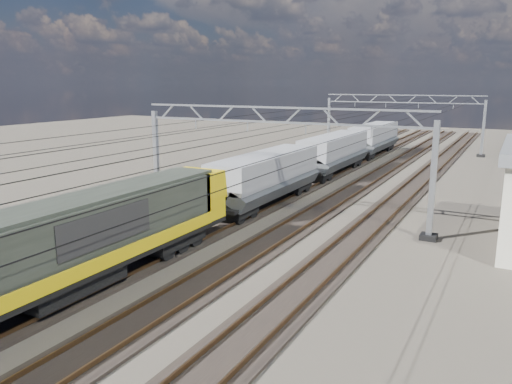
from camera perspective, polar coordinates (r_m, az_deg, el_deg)
The scene contains 12 objects.
ground at distance 28.76m, azimuth -1.32°, elevation -4.88°, with size 160.00×160.00×0.00m, color #2C2721.
track_outer_west at distance 32.00m, azimuth -10.74°, elevation -3.17°, with size 2.60×140.00×0.30m.
track_loco at distance 29.73m, azimuth -4.69°, elevation -4.19°, with size 2.60×140.00×0.30m.
track_inner_east at distance 27.86m, azimuth 2.28°, elevation -5.30°, with size 2.60×140.00×0.30m.
track_outer_east at distance 26.46m, azimuth 10.15°, elevation -6.46°, with size 2.60×140.00×0.30m.
catenary_gantry_mid at distance 31.36m, azimuth 2.23°, elevation 3.89°, with size 19.90×0.90×7.11m.
catenary_gantry_far at distance 65.50m, azimuth 16.24°, elevation 7.83°, with size 19.90×0.90×7.11m.
overhead_wires at distance 34.78m, azimuth 5.16°, elevation 7.74°, with size 12.03×140.00×0.53m.
locomotive at distance 21.14m, azimuth -21.08°, elevation -5.53°, with size 2.76×21.10×3.62m.
hopper_wagon_lead at distance 34.94m, azimuth 1.23°, elevation 1.99°, with size 3.38×13.00×3.25m.
hopper_wagon_mid at distance 47.90m, azimuth 8.95°, elevation 4.66°, with size 3.38×13.00×3.25m.
hopper_wagon_third at distance 61.40m, azimuth 13.35°, elevation 6.14°, with size 3.38×13.00×3.25m.
Camera 1 is at (13.49, -23.93, 8.52)m, focal length 35.00 mm.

